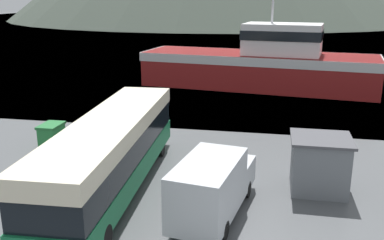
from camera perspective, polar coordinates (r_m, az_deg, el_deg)
The scene contains 7 objects.
water_surface at distance 145.63m, azimuth 9.30°, elevation 12.85°, with size 240.00×240.00×0.00m, color #3D5160.
tour_bus at distance 18.48m, azimuth -10.64°, elevation -4.03°, with size 3.14×12.78×3.24m.
delivery_van at distance 16.30m, azimuth 2.78°, elevation -8.68°, with size 2.86×5.87×2.42m.
fishing_boat at distance 39.71m, azimuth 9.29°, elevation 7.52°, with size 21.63×8.87×10.25m.
storage_bin at distance 25.02m, azimuth -18.19°, elevation -1.96°, with size 1.07×1.53×1.33m.
dock_kiosk at distance 19.22m, azimuth 16.62°, elevation -5.61°, with size 2.54×2.37×2.40m.
small_boat at distance 45.20m, azimuth 16.53°, elevation 5.85°, with size 4.28×5.10×1.00m.
Camera 1 is at (4.35, -6.32, 8.15)m, focal length 40.00 mm.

